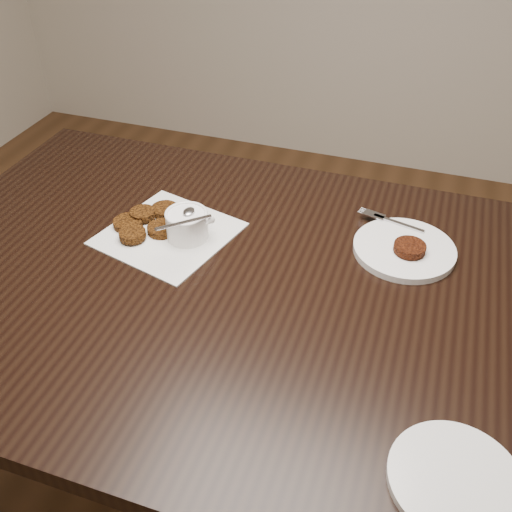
{
  "coord_description": "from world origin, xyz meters",
  "views": [
    {
      "loc": [
        0.3,
        -0.8,
        1.52
      ],
      "look_at": [
        0.01,
        0.06,
        0.8
      ],
      "focal_mm": 40.26,
      "sensor_mm": 36.0,
      "label": 1
    }
  ],
  "objects_px": {
    "table": "(251,399)",
    "plate_with_patty": "(405,246)",
    "napkin": "(168,234)",
    "plate_empty": "(455,480)",
    "sauce_ramekin": "(186,212)"
  },
  "relations": [
    {
      "from": "table",
      "to": "plate_with_patty",
      "type": "xyz_separation_m",
      "value": [
        0.28,
        0.21,
        0.39
      ]
    },
    {
      "from": "plate_with_patty",
      "to": "plate_empty",
      "type": "xyz_separation_m",
      "value": [
        0.14,
        -0.53,
        -0.01
      ]
    },
    {
      "from": "napkin",
      "to": "table",
      "type": "bearing_deg",
      "value": -23.76
    },
    {
      "from": "plate_empty",
      "to": "plate_with_patty",
      "type": "bearing_deg",
      "value": 104.92
    },
    {
      "from": "napkin",
      "to": "sauce_ramekin",
      "type": "height_order",
      "value": "sauce_ramekin"
    },
    {
      "from": "sauce_ramekin",
      "to": "plate_empty",
      "type": "distance_m",
      "value": 0.74
    },
    {
      "from": "table",
      "to": "plate_with_patty",
      "type": "height_order",
      "value": "plate_with_patty"
    },
    {
      "from": "plate_with_patty",
      "to": "plate_empty",
      "type": "relative_size",
      "value": 1.13
    },
    {
      "from": "sauce_ramekin",
      "to": "plate_empty",
      "type": "xyz_separation_m",
      "value": [
        0.61,
        -0.42,
        -0.06
      ]
    },
    {
      "from": "plate_with_patty",
      "to": "plate_empty",
      "type": "distance_m",
      "value": 0.54
    },
    {
      "from": "table",
      "to": "plate_with_patty",
      "type": "distance_m",
      "value": 0.53
    },
    {
      "from": "table",
      "to": "napkin",
      "type": "bearing_deg",
      "value": 156.24
    },
    {
      "from": "napkin",
      "to": "plate_empty",
      "type": "height_order",
      "value": "plate_empty"
    },
    {
      "from": "napkin",
      "to": "plate_with_patty",
      "type": "distance_m",
      "value": 0.53
    },
    {
      "from": "napkin",
      "to": "plate_with_patty",
      "type": "bearing_deg",
      "value": 11.56
    }
  ]
}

